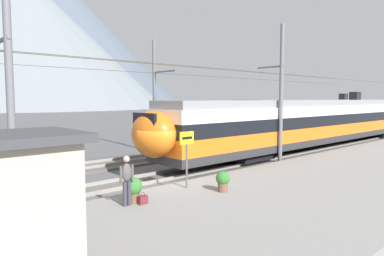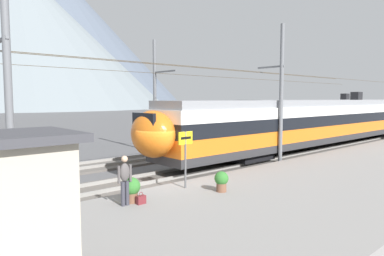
% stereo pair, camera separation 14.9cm
% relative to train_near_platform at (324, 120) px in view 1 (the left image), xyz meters
% --- Properties ---
extents(ground_plane, '(400.00, 400.00, 0.00)m').
position_rel_train_near_platform_xyz_m(ground_plane, '(-17.01, -1.20, -2.23)').
color(ground_plane, '#565659').
extents(platform_slab, '(120.00, 8.40, 0.37)m').
position_rel_train_near_platform_xyz_m(platform_slab, '(-17.01, -6.23, -2.05)').
color(platform_slab, gray).
rests_on(platform_slab, ground).
extents(track_near, '(120.00, 3.00, 0.28)m').
position_rel_train_near_platform_xyz_m(track_near, '(-17.01, 0.00, -2.17)').
color(track_near, '#5B5651').
rests_on(track_near, ground).
extents(track_far, '(120.00, 3.00, 0.28)m').
position_rel_train_near_platform_xyz_m(track_far, '(-17.01, 5.08, -2.17)').
color(track_far, '#5B5651').
rests_on(track_far, ground).
extents(train_near_platform, '(34.55, 2.89, 4.27)m').
position_rel_train_near_platform_xyz_m(train_near_platform, '(0.00, 0.00, 0.00)').
color(train_near_platform, '#2D2D30').
rests_on(train_near_platform, track_near).
extents(train_far_track, '(28.90, 2.99, 4.27)m').
position_rel_train_near_platform_xyz_m(train_far_track, '(9.68, 5.08, -0.01)').
color(train_far_track, '#2D2D30').
rests_on(train_far_track, track_far).
extents(catenary_mast_west, '(49.24, 1.87, 7.47)m').
position_rel_train_near_platform_xyz_m(catenary_mast_west, '(-23.05, -1.45, 1.69)').
color(catenary_mast_west, slate).
rests_on(catenary_mast_west, ground).
extents(catenary_mast_mid, '(49.24, 1.87, 8.30)m').
position_rel_train_near_platform_xyz_m(catenary_mast_mid, '(-8.37, -1.46, 2.05)').
color(catenary_mast_mid, slate).
rests_on(catenary_mast_mid, ground).
extents(catenary_mast_far_side, '(49.24, 2.61, 8.20)m').
position_rel_train_near_platform_xyz_m(catenary_mast_far_side, '(-11.10, 7.20, 2.03)').
color(catenary_mast_far_side, slate).
rests_on(catenary_mast_far_side, ground).
extents(platform_sign, '(0.70, 0.08, 2.27)m').
position_rel_train_near_platform_xyz_m(platform_sign, '(-17.07, -3.04, -0.20)').
color(platform_sign, '#59595B').
rests_on(platform_sign, platform_slab).
extents(passenger_walking, '(0.53, 0.22, 1.69)m').
position_rel_train_near_platform_xyz_m(passenger_walking, '(-20.09, -3.45, -0.92)').
color(passenger_walking, '#383842').
rests_on(passenger_walking, platform_slab).
extents(handbag_beside_passenger, '(0.32, 0.18, 0.42)m').
position_rel_train_near_platform_xyz_m(handbag_beside_passenger, '(-19.59, -3.65, -1.72)').
color(handbag_beside_passenger, maroon).
rests_on(handbag_beside_passenger, platform_slab).
extents(potted_plant_platform_edge, '(0.64, 0.64, 0.88)m').
position_rel_train_near_platform_xyz_m(potted_plant_platform_edge, '(-19.74, -3.27, -1.36)').
color(potted_plant_platform_edge, brown).
rests_on(potted_plant_platform_edge, platform_slab).
extents(potted_plant_by_shelter, '(0.54, 0.54, 0.79)m').
position_rel_train_near_platform_xyz_m(potted_plant_by_shelter, '(-16.40, -4.38, -1.41)').
color(potted_plant_by_shelter, brown).
rests_on(potted_plant_by_shelter, platform_slab).
extents(mountain_central_peak, '(132.08, 132.08, 63.41)m').
position_rel_train_near_platform_xyz_m(mountain_central_peak, '(19.56, 154.24, 29.47)').
color(mountain_central_peak, slate).
rests_on(mountain_central_peak, ground).
extents(mountain_right_ridge, '(140.04, 140.04, 75.91)m').
position_rel_train_near_platform_xyz_m(mountain_right_ridge, '(40.92, 174.61, 35.72)').
color(mountain_right_ridge, '#515B6B').
rests_on(mountain_right_ridge, ground).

